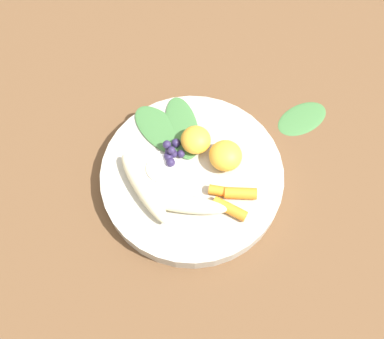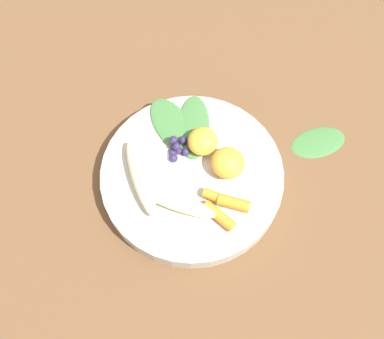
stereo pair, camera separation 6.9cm
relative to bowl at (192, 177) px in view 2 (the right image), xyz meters
The scene contains 14 objects.
ground_plane 0.02m from the bowl, ahead, with size 2.40×2.40×0.00m, color brown.
bowl is the anchor object (origin of this frame).
banana_peeled_left 0.07m from the bowl, 74.97° to the left, with size 0.13×0.03×0.03m, color beige.
banana_peeled_right 0.08m from the bowl, 22.56° to the left, with size 0.13×0.03×0.03m, color beige.
orange_segment_near 0.06m from the bowl, 98.79° to the right, with size 0.05×0.05×0.04m, color #F4A833.
orange_segment_far 0.06m from the bowl, 161.22° to the right, with size 0.05×0.05×0.04m, color #F4A833.
carrot_front 0.09m from the bowl, 129.49° to the left, with size 0.02×0.02×0.05m, color orange.
carrot_mid_left 0.06m from the bowl, 141.87° to the left, with size 0.02×0.02×0.05m, color orange.
carrot_mid_right 0.09m from the bowl, 150.13° to the left, with size 0.02×0.02×0.05m, color orange.
blueberry_pile 0.05m from the bowl, 45.07° to the right, with size 0.03×0.05×0.02m.
coconut_shred_patch 0.05m from the bowl, ahead, with size 0.05×0.05×0.00m, color white.
kale_leaf_left 0.08m from the bowl, 80.47° to the right, with size 0.12×0.05×0.01m, color #3D7038.
kale_leaf_right 0.09m from the bowl, 57.69° to the right, with size 0.11×0.06×0.01m, color #3D7038.
kale_leaf_stray 0.22m from the bowl, 150.02° to the right, with size 0.09×0.05×0.01m, color #3D7038.
Camera 2 is at (-0.06, 0.29, 0.67)m, focal length 42.71 mm.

